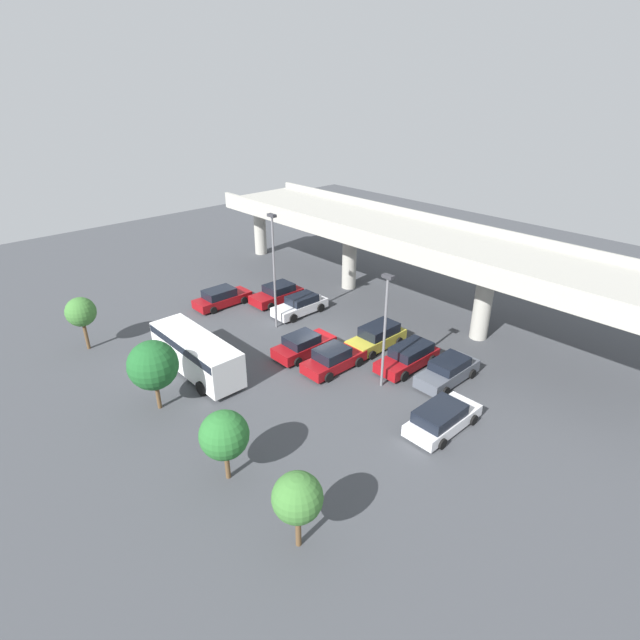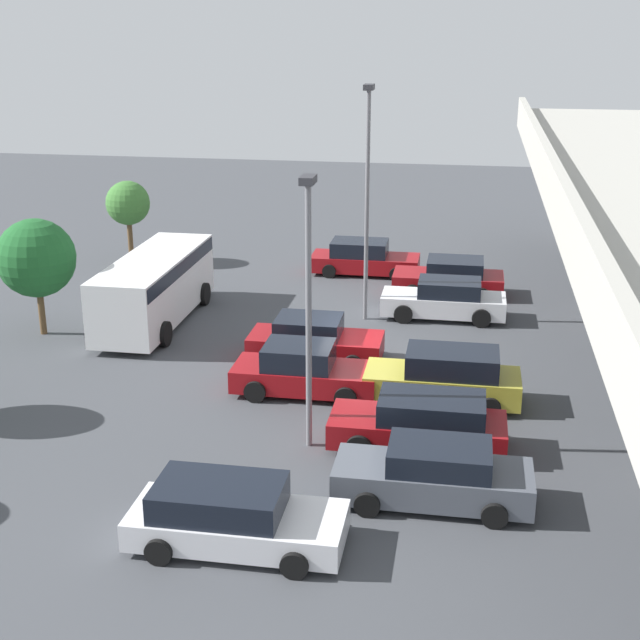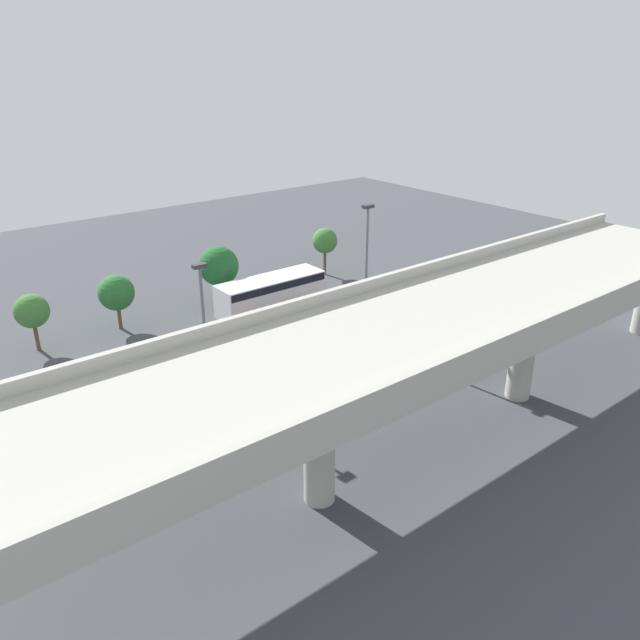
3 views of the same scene
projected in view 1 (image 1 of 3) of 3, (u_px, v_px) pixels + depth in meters
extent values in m
plane|color=#424449|center=(322.00, 347.00, 35.58)|extent=(86.15, 86.15, 0.00)
cube|color=#ADAAA0|center=(412.00, 238.00, 38.73)|extent=(40.21, 7.99, 0.90)
cube|color=#ADAAA0|center=(380.00, 238.00, 36.07)|extent=(40.21, 0.30, 0.55)
cube|color=#ADAAA0|center=(442.00, 220.00, 40.76)|extent=(40.21, 0.30, 0.55)
cylinder|color=#ADAAA0|center=(260.00, 228.00, 53.47)|extent=(1.27, 1.27, 5.71)
cylinder|color=#ADAAA0|center=(349.00, 258.00, 44.61)|extent=(1.27, 1.27, 5.71)
cylinder|color=#ADAAA0|center=(483.00, 302.00, 35.74)|extent=(1.27, 1.27, 5.71)
cube|color=maroon|center=(223.00, 300.00, 41.99)|extent=(1.84, 4.84, 0.68)
cube|color=black|center=(219.00, 293.00, 41.53)|extent=(1.69, 2.49, 0.67)
cylinder|color=black|center=(232.00, 294.00, 43.62)|extent=(0.22, 0.61, 0.61)
cylinder|color=black|center=(244.00, 300.00, 42.37)|extent=(0.22, 0.61, 0.61)
cylinder|color=black|center=(201.00, 303.00, 41.79)|extent=(0.22, 0.61, 0.61)
cylinder|color=black|center=(213.00, 310.00, 40.54)|extent=(0.22, 0.61, 0.61)
cube|color=silver|center=(300.00, 307.00, 40.48)|extent=(1.76, 4.72, 0.73)
cube|color=black|center=(302.00, 299.00, 40.32)|extent=(1.62, 2.37, 0.60)
cylinder|color=black|center=(293.00, 318.00, 39.08)|extent=(0.22, 0.71, 0.71)
cylinder|color=black|center=(279.00, 311.00, 40.27)|extent=(0.22, 0.71, 0.71)
cylinder|color=black|center=(321.00, 308.00, 40.87)|extent=(0.22, 0.71, 0.71)
cylinder|color=black|center=(306.00, 301.00, 42.06)|extent=(0.22, 0.71, 0.71)
cube|color=maroon|center=(304.00, 347.00, 34.54)|extent=(1.85, 4.50, 0.73)
cube|color=black|center=(301.00, 339.00, 34.10)|extent=(1.70, 2.17, 0.61)
cylinder|color=black|center=(310.00, 339.00, 36.11)|extent=(0.22, 0.63, 0.63)
cylinder|color=black|center=(328.00, 348.00, 34.86)|extent=(0.22, 0.63, 0.63)
cylinder|color=black|center=(280.00, 351.00, 34.41)|extent=(0.22, 0.63, 0.63)
cylinder|color=black|center=(298.00, 362.00, 33.16)|extent=(0.22, 0.63, 0.63)
cube|color=maroon|center=(334.00, 361.00, 32.79)|extent=(1.83, 4.46, 0.70)
cube|color=black|center=(332.00, 353.00, 32.36)|extent=(1.68, 2.10, 0.70)
cylinder|color=black|center=(339.00, 352.00, 34.34)|extent=(0.22, 0.67, 0.67)
cylinder|color=black|center=(359.00, 362.00, 33.10)|extent=(0.22, 0.67, 0.67)
cylinder|color=black|center=(309.00, 366.00, 32.65)|extent=(0.22, 0.67, 0.67)
cylinder|color=black|center=(329.00, 377.00, 31.42)|extent=(0.22, 0.67, 0.67)
cube|color=maroon|center=(407.00, 360.00, 32.92)|extent=(1.85, 4.72, 0.70)
cube|color=black|center=(411.00, 349.00, 32.85)|extent=(1.70, 2.82, 0.63)
cylinder|color=black|center=(404.00, 376.00, 31.49)|extent=(0.22, 0.71, 0.71)
cylinder|color=black|center=(381.00, 365.00, 32.74)|extent=(0.22, 0.71, 0.71)
cylinder|color=black|center=(432.00, 360.00, 33.27)|extent=(0.22, 0.71, 0.71)
cylinder|color=black|center=(409.00, 350.00, 34.52)|extent=(0.22, 0.71, 0.71)
cube|color=#515660|center=(447.00, 373.00, 31.42)|extent=(1.77, 4.72, 0.78)
cube|color=black|center=(450.00, 363.00, 31.21)|extent=(1.63, 2.43, 0.57)
cylinder|color=black|center=(445.00, 391.00, 30.03)|extent=(0.22, 0.62, 0.62)
cylinder|color=black|center=(421.00, 379.00, 31.23)|extent=(0.22, 0.62, 0.62)
cylinder|color=black|center=(472.00, 374.00, 31.81)|extent=(0.22, 0.62, 0.62)
cylinder|color=black|center=(448.00, 363.00, 33.02)|extent=(0.22, 0.62, 0.62)
cube|color=silver|center=(443.00, 420.00, 27.22)|extent=(1.94, 4.75, 0.65)
cube|color=black|center=(440.00, 413.00, 26.70)|extent=(1.79, 2.82, 0.65)
cylinder|color=black|center=(443.00, 404.00, 28.86)|extent=(0.22, 0.61, 0.61)
cylinder|color=black|center=(473.00, 420.00, 27.54)|extent=(0.22, 0.61, 0.61)
cylinder|color=black|center=(411.00, 426.00, 27.06)|extent=(0.22, 0.61, 0.61)
cylinder|color=black|center=(442.00, 444.00, 25.75)|extent=(0.22, 0.61, 0.61)
cube|color=maroon|center=(277.00, 296.00, 42.63)|extent=(1.96, 4.56, 0.72)
cube|color=black|center=(279.00, 288.00, 42.50)|extent=(1.80, 2.30, 0.62)
cylinder|color=black|center=(271.00, 306.00, 41.20)|extent=(0.22, 0.64, 0.64)
cylinder|color=black|center=(256.00, 299.00, 42.52)|extent=(0.22, 0.64, 0.64)
cylinder|color=black|center=(297.00, 297.00, 42.92)|extent=(0.22, 0.64, 0.64)
cylinder|color=black|center=(282.00, 291.00, 44.25)|extent=(0.22, 0.64, 0.64)
cube|color=gold|center=(376.00, 340.00, 35.35)|extent=(1.80, 4.64, 0.78)
cube|color=black|center=(379.00, 330.00, 35.20)|extent=(1.66, 2.73, 0.71)
cylinder|color=black|center=(372.00, 355.00, 33.97)|extent=(0.22, 0.63, 0.63)
cylinder|color=black|center=(352.00, 345.00, 35.19)|extent=(0.22, 0.63, 0.63)
cylinder|color=black|center=(399.00, 341.00, 35.73)|extent=(0.22, 0.63, 0.63)
cylinder|color=black|center=(379.00, 333.00, 36.95)|extent=(0.22, 0.63, 0.63)
cube|color=white|center=(196.00, 353.00, 31.99)|extent=(7.83, 2.29, 2.31)
cube|color=black|center=(195.00, 342.00, 31.63)|extent=(7.67, 2.34, 0.51)
cylinder|color=black|center=(164.00, 358.00, 33.30)|extent=(0.90, 0.29, 0.90)
cylinder|color=black|center=(195.00, 347.00, 34.72)|extent=(0.90, 0.29, 0.90)
cylinder|color=black|center=(201.00, 388.00, 30.09)|extent=(0.90, 0.29, 0.90)
cylinder|color=black|center=(234.00, 374.00, 31.51)|extent=(0.90, 0.29, 0.90)
cylinder|color=slate|center=(274.00, 275.00, 36.61)|extent=(0.16, 0.16, 8.60)
cube|color=#333338|center=(272.00, 215.00, 34.69)|extent=(0.70, 0.35, 0.20)
cylinder|color=slate|center=(384.00, 335.00, 29.61)|extent=(0.16, 0.16, 7.17)
cube|color=#333338|center=(388.00, 277.00, 28.00)|extent=(0.70, 0.35, 0.20)
cylinder|color=brown|center=(86.00, 336.00, 35.02)|extent=(0.24, 0.24, 2.00)
sphere|color=#3D7533|center=(81.00, 312.00, 34.20)|extent=(2.05, 2.05, 2.05)
cylinder|color=brown|center=(158.00, 396.00, 28.72)|extent=(0.24, 0.24, 1.67)
sphere|color=#1E5B28|center=(153.00, 365.00, 27.83)|extent=(2.84, 2.84, 2.84)
cylinder|color=brown|center=(227.00, 465.00, 23.68)|extent=(0.24, 0.24, 1.55)
sphere|color=#286B2D|center=(224.00, 435.00, 22.90)|extent=(2.34, 2.34, 2.34)
cylinder|color=brown|center=(298.00, 529.00, 20.18)|extent=(0.24, 0.24, 1.71)
sphere|color=#3D7533|center=(297.00, 498.00, 19.42)|extent=(2.07, 2.07, 2.07)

